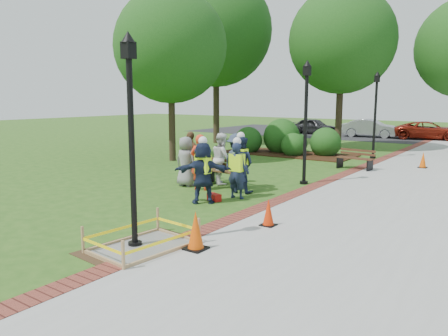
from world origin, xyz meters
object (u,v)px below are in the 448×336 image
Objects in this scene: hivis_worker_b at (237,168)px; bench_near at (223,177)px; cone_front at (196,231)px; hivis_worker_a at (203,170)px; hivis_worker_c at (241,163)px; lamp_near at (131,125)px; wet_concrete_pad at (143,237)px.

bench_near is at bearing 137.11° from hivis_worker_b.
hivis_worker_b reaches higher than cone_front.
hivis_worker_b is at bearing 67.22° from hivis_worker_a.
hivis_worker_c is (-2.21, 5.00, 0.57)m from cone_front.
hivis_worker_a is at bearing 107.14° from lamp_near.
wet_concrete_pad is 1.27× the size of hivis_worker_a.
hivis_worker_c is (-1.06, 5.55, -1.52)m from lamp_near.
hivis_worker_b is at bearing 100.88° from wet_concrete_pad.
hivis_worker_b is (-0.70, 4.80, -1.56)m from lamp_near.
wet_concrete_pad is at bearing -79.12° from hivis_worker_b.
lamp_near is (2.19, -6.18, 2.20)m from bench_near.
wet_concrete_pad is at bearing -68.69° from bench_near.
wet_concrete_pad is 0.58× the size of lamp_near.
hivis_worker_c is at bearing -29.22° from bench_near.
cone_front is (0.93, 0.54, 0.15)m from wet_concrete_pad.
bench_near is at bearing 112.97° from hivis_worker_a.
bench_near is 2.10× the size of cone_front.
bench_near is 0.87× the size of hivis_worker_c.
hivis_worker_a is 1.16m from hivis_worker_b.
lamp_near is 2.21× the size of hivis_worker_a.
bench_near is 0.40× the size of lamp_near.
hivis_worker_c is (-1.28, 5.54, 0.73)m from wet_concrete_pad.
hivis_worker_b is 0.95× the size of hivis_worker_c.
cone_front is at bearing -54.09° from hivis_worker_a.
wet_concrete_pad is at bearing 3.65° from lamp_near.
hivis_worker_a reaches higher than wet_concrete_pad.
cone_front is 0.43× the size of hivis_worker_b.
bench_near is at bearing 120.69° from cone_front.
bench_near is at bearing 109.50° from lamp_near.
bench_near is at bearing 111.31° from wet_concrete_pad.
lamp_near reaches higher than hivis_worker_a.
wet_concrete_pad is 1.26× the size of hivis_worker_c.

